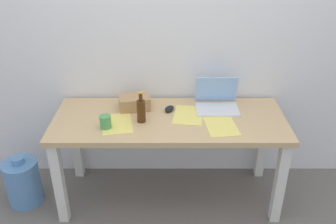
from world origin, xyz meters
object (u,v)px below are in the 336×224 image
object	(u,v)px
desk	(168,130)
laptop_right	(215,102)
beer_bottle	(140,110)
computer_mouse	(167,109)
coffee_mug	(104,122)
cardboard_box	(133,103)
water_cooler_jug	(22,182)

from	to	relation	value
desk	laptop_right	size ratio (longest dim) A/B	5.28
beer_bottle	computer_mouse	world-z (taller)	beer_bottle
coffee_mug	laptop_right	bearing A→B (deg)	19.93
computer_mouse	cardboard_box	distance (m)	0.27
beer_bottle	computer_mouse	distance (m)	0.27
laptop_right	computer_mouse	xyz separation A→B (m)	(-0.37, -0.04, -0.04)
beer_bottle	coffee_mug	xyz separation A→B (m)	(-0.24, -0.09, -0.04)
cardboard_box	coffee_mug	world-z (taller)	cardboard_box
desk	coffee_mug	world-z (taller)	coffee_mug
cardboard_box	coffee_mug	bearing A→B (deg)	-121.37
coffee_mug	water_cooler_jug	distance (m)	0.92
laptop_right	desk	bearing A→B (deg)	-157.19
beer_bottle	water_cooler_jug	xyz separation A→B (m)	(-0.95, -0.02, -0.63)
laptop_right	cardboard_box	distance (m)	0.63
cardboard_box	water_cooler_jug	xyz separation A→B (m)	(-0.89, -0.22, -0.59)
laptop_right	computer_mouse	world-z (taller)	laptop_right
desk	laptop_right	distance (m)	0.42
computer_mouse	cardboard_box	world-z (taller)	cardboard_box
computer_mouse	water_cooler_jug	bearing A→B (deg)	-144.98
computer_mouse	coffee_mug	bearing A→B (deg)	-124.08
laptop_right	water_cooler_jug	bearing A→B (deg)	-171.73
coffee_mug	desk	bearing A→B (deg)	17.49
desk	computer_mouse	world-z (taller)	computer_mouse
computer_mouse	cardboard_box	xyz separation A→B (m)	(-0.26, 0.04, 0.03)
computer_mouse	laptop_right	bearing A→B (deg)	32.24
cardboard_box	coffee_mug	size ratio (longest dim) A/B	2.42
beer_bottle	coffee_mug	size ratio (longest dim) A/B	2.46
beer_bottle	water_cooler_jug	world-z (taller)	beer_bottle
computer_mouse	coffee_mug	size ratio (longest dim) A/B	1.05
beer_bottle	cardboard_box	size ratio (longest dim) A/B	1.01
computer_mouse	desk	bearing A→B (deg)	-62.20
beer_bottle	desk	bearing A→B (deg)	13.62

